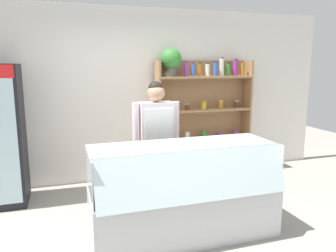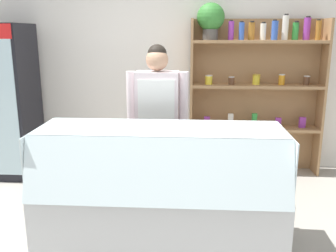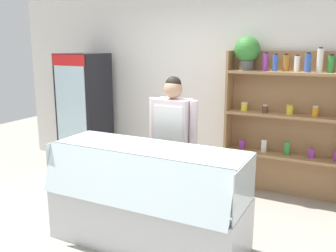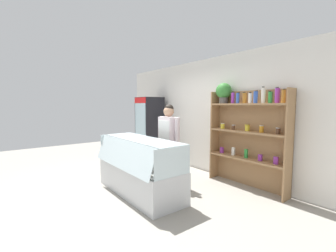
{
  "view_description": "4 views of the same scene",
  "coord_description": "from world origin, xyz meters",
  "views": [
    {
      "loc": [
        -1.04,
        -3.12,
        1.81
      ],
      "look_at": [
        0.16,
        0.59,
        1.09
      ],
      "focal_mm": 35.0,
      "sensor_mm": 36.0,
      "label": 1
    },
    {
      "loc": [
        0.37,
        -2.84,
        1.73
      ],
      "look_at": [
        0.17,
        0.36,
        0.93
      ],
      "focal_mm": 40.0,
      "sensor_mm": 36.0,
      "label": 2
    },
    {
      "loc": [
        1.87,
        -3.04,
        1.99
      ],
      "look_at": [
        0.04,
        0.59,
        1.08
      ],
      "focal_mm": 40.0,
      "sensor_mm": 36.0,
      "label": 3
    },
    {
      "loc": [
        3.62,
        -2.08,
        1.62
      ],
      "look_at": [
        0.23,
        0.55,
        1.21
      ],
      "focal_mm": 24.0,
      "sensor_mm": 36.0,
      "label": 4
    }
  ],
  "objects": [
    {
      "name": "drinks_fridge",
      "position": [
        -1.87,
        1.49,
        0.92
      ],
      "size": [
        0.63,
        0.63,
        1.84
      ],
      "color": "black",
      "rests_on": "ground"
    },
    {
      "name": "back_wall",
      "position": [
        0.0,
        2.01,
        1.35
      ],
      "size": [
        6.8,
        0.1,
        2.7
      ],
      "primitive_type": "cube",
      "color": "white",
      "rests_on": "ground"
    },
    {
      "name": "shelving_unit",
      "position": [
        1.05,
        1.79,
        1.22
      ],
      "size": [
        1.61,
        0.33,
        2.07
      ],
      "color": "#9E754C",
      "rests_on": "ground"
    },
    {
      "name": "shop_clerk",
      "position": [
        0.04,
        0.7,
        0.96
      ],
      "size": [
        0.6,
        0.25,
        1.63
      ],
      "color": "#383D51",
      "rests_on": "ground"
    },
    {
      "name": "deli_display_case",
      "position": [
        0.12,
        -0.04,
        0.31
      ],
      "size": [
        1.96,
        0.78,
        1.01
      ],
      "color": "silver",
      "rests_on": "ground"
    },
    {
      "name": "ground_plane",
      "position": [
        0.0,
        0.0,
        0.0
      ],
      "size": [
        12.0,
        12.0,
        0.0
      ],
      "primitive_type": "plane",
      "color": "gray"
    }
  ]
}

